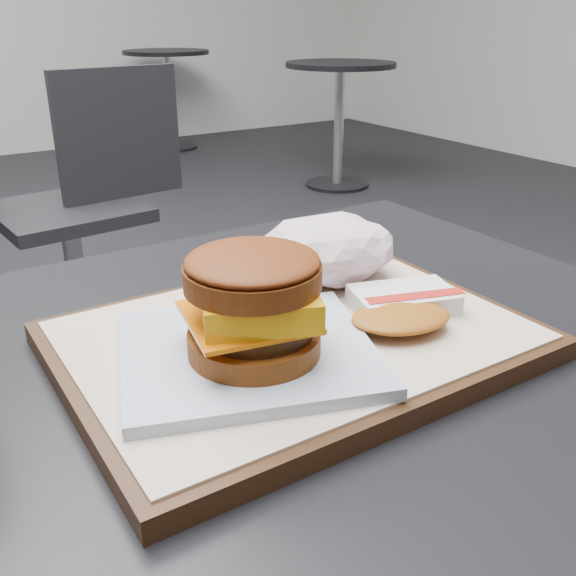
% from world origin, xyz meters
% --- Properties ---
extents(customer_table, '(0.80, 0.60, 0.77)m').
position_xyz_m(customer_table, '(0.00, 0.00, 0.58)').
color(customer_table, '#A5A5AA').
rests_on(customer_table, ground).
extents(serving_tray, '(0.38, 0.28, 0.02)m').
position_xyz_m(serving_tray, '(0.03, -0.02, 0.78)').
color(serving_tray, '#321C0D').
rests_on(serving_tray, customer_table).
extents(breakfast_sandwich, '(0.23, 0.22, 0.09)m').
position_xyz_m(breakfast_sandwich, '(-0.03, -0.05, 0.83)').
color(breakfast_sandwich, silver).
rests_on(breakfast_sandwich, serving_tray).
extents(hash_brown, '(0.13, 0.11, 0.02)m').
position_xyz_m(hash_brown, '(0.12, -0.05, 0.80)').
color(hash_brown, silver).
rests_on(hash_brown, serving_tray).
extents(crumpled_wrapper, '(0.14, 0.11, 0.06)m').
position_xyz_m(crumpled_wrapper, '(0.11, 0.05, 0.82)').
color(crumpled_wrapper, white).
rests_on(crumpled_wrapper, serving_tray).
extents(neighbor_chair, '(0.62, 0.46, 0.88)m').
position_xyz_m(neighbor_chair, '(0.29, 1.57, 0.51)').
color(neighbor_chair, '#9E9EA3').
rests_on(neighbor_chair, ground).
extents(bg_table_near, '(0.66, 0.66, 0.75)m').
position_xyz_m(bg_table_near, '(2.20, 2.80, 0.56)').
color(bg_table_near, black).
rests_on(bg_table_near, ground).
extents(bg_table_far, '(0.66, 0.66, 0.75)m').
position_xyz_m(bg_table_far, '(1.80, 4.50, 0.56)').
color(bg_table_far, black).
rests_on(bg_table_far, ground).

